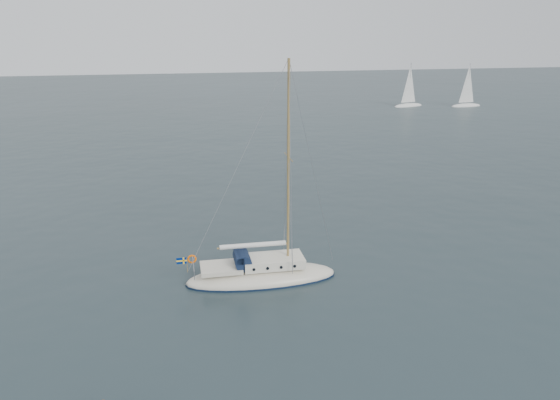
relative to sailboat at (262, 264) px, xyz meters
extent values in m
plane|color=black|center=(2.08, -1.28, -0.99)|extent=(300.00, 300.00, 0.00)
ellipsoid|color=beige|center=(0.00, 0.00, -0.85)|extent=(8.76, 2.72, 1.46)
cube|color=silver|center=(0.68, 0.00, 0.15)|extent=(3.50, 1.85, 0.54)
cube|color=beige|center=(-2.34, 0.00, 0.00)|extent=(2.34, 1.85, 0.24)
cylinder|color=#101B33|center=(-1.12, 0.00, 0.42)|extent=(0.93, 1.61, 0.93)
cube|color=#101B33|center=(-1.32, 0.00, 0.62)|extent=(0.44, 1.61, 0.39)
cylinder|color=olive|center=(1.55, 0.00, 5.72)|extent=(0.15, 0.15, 11.68)
cylinder|color=olive|center=(1.55, 0.00, 6.30)|extent=(0.05, 2.14, 0.05)
cylinder|color=olive|center=(-0.49, 0.00, 1.20)|extent=(4.09, 0.10, 0.10)
cylinder|color=silver|center=(-0.49, 0.00, 1.24)|extent=(3.80, 0.27, 0.27)
cylinder|color=#95959E|center=(-3.90, 0.00, 0.42)|extent=(0.04, 2.14, 0.04)
torus|color=#FF5D00|center=(-3.94, 0.58, 0.42)|extent=(0.53, 0.10, 0.53)
cylinder|color=olive|center=(-4.24, 0.00, 0.32)|extent=(0.03, 0.03, 0.88)
cube|color=#00185D|center=(-4.53, 0.00, 0.61)|extent=(0.58, 0.02, 0.37)
cube|color=yellow|center=(-4.53, 0.00, 0.61)|extent=(0.60, 0.03, 0.09)
cube|color=yellow|center=(-4.42, 0.00, 0.61)|extent=(0.09, 0.03, 0.39)
cylinder|color=black|center=(-0.59, 0.93, 0.15)|extent=(0.18, 0.06, 0.18)
cylinder|color=black|center=(-0.59, -0.93, 0.15)|extent=(0.18, 0.06, 0.18)
cylinder|color=black|center=(0.19, 0.93, 0.15)|extent=(0.18, 0.06, 0.18)
cylinder|color=black|center=(0.19, -0.93, 0.15)|extent=(0.18, 0.06, 0.18)
cylinder|color=black|center=(0.97, 0.93, 0.15)|extent=(0.18, 0.06, 0.18)
cylinder|color=black|center=(0.97, -0.93, 0.15)|extent=(0.18, 0.06, 0.18)
cylinder|color=black|center=(1.75, 0.93, 0.15)|extent=(0.18, 0.06, 0.18)
cylinder|color=black|center=(1.75, -0.93, 0.15)|extent=(0.18, 0.06, 0.18)
cube|color=#434348|center=(0.32, 0.79, -0.87)|extent=(1.76, 0.72, 0.10)
ellipsoid|color=silver|center=(49.37, 63.29, -0.94)|extent=(6.17, 2.06, 1.03)
cylinder|color=#95959E|center=(49.37, 63.29, 3.12)|extent=(0.10, 0.10, 7.20)
cone|color=silver|center=(49.32, 63.29, 3.12)|extent=(3.29, 3.29, 6.69)
ellipsoid|color=silver|center=(38.99, 65.57, -0.94)|extent=(6.25, 2.08, 1.04)
cylinder|color=#95959E|center=(38.99, 65.57, 3.18)|extent=(0.10, 0.10, 7.30)
cone|color=silver|center=(38.94, 65.57, 3.18)|extent=(3.34, 3.34, 6.78)
camera|label=1|loc=(-4.88, -28.49, 13.14)|focal=35.00mm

